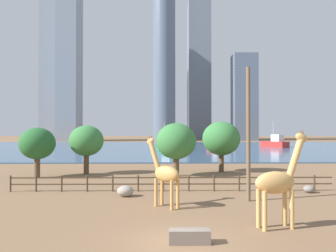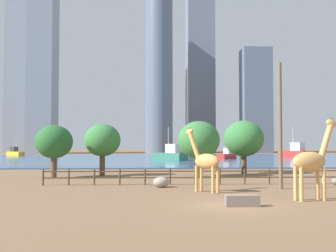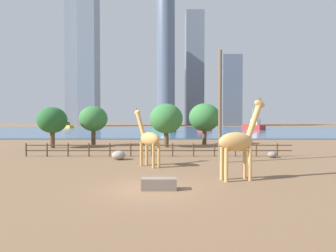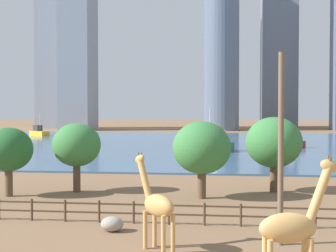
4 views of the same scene
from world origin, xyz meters
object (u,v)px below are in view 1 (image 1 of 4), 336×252
at_px(feeding_trough, 190,236).
at_px(boat_ferry, 216,146).
at_px(boulder_near_fence, 309,189).
at_px(boat_tug, 275,143).
at_px(tree_left_large, 37,144).
at_px(tree_center_broad, 221,139).
at_px(giraffe_tall, 278,182).
at_px(giraffe_companion, 165,173).
at_px(utility_pole, 248,134).
at_px(tree_right_tall, 176,141).
at_px(tree_left_small, 86,141).
at_px(boulder_by_pole, 125,191).
at_px(boat_barge, 166,146).
at_px(boat_sailboat, 43,142).

bearing_deg(feeding_trough, boat_ferry, 79.99).
height_order(boulder_near_fence, boat_tug, boat_tug).
distance_m(tree_left_large, tree_center_broad, 20.64).
bearing_deg(giraffe_tall, boat_ferry, 70.21).
bearing_deg(giraffe_companion, tree_left_large, -0.44).
distance_m(utility_pole, tree_right_tall, 13.37).
relative_size(giraffe_companion, tree_left_small, 0.83).
height_order(boulder_by_pole, tree_left_large, tree_left_large).
xyz_separation_m(boulder_near_fence, boulder_by_pole, (-14.36, -1.26, 0.11)).
xyz_separation_m(giraffe_tall, boat_barge, (-5.21, 59.42, -1.02)).
distance_m(tree_left_large, tree_left_small, 5.24).
relative_size(giraffe_tall, tree_right_tall, 0.87).
relative_size(tree_left_large, boat_barge, 0.74).
bearing_deg(boat_sailboat, boat_ferry, 8.15).
xyz_separation_m(boulder_by_pole, boat_barge, (3.43, 51.43, 0.90)).
distance_m(tree_right_tall, boat_sailboat, 90.30).
distance_m(tree_right_tall, tree_left_small, 10.25).
bearing_deg(utility_pole, giraffe_companion, -164.03).
bearing_deg(tree_center_broad, boat_ferry, 81.77).
height_order(giraffe_tall, giraffe_companion, giraffe_tall).
height_order(boulder_near_fence, boat_sailboat, boat_sailboat).
bearing_deg(boat_ferry, giraffe_tall, 33.16).
height_order(giraffe_tall, feeding_trough, giraffe_tall).
bearing_deg(boat_sailboat, boulder_near_fence, -21.21).
distance_m(boulder_by_pole, tree_left_large, 14.71).
relative_size(feeding_trough, tree_left_small, 0.33).
relative_size(boulder_by_pole, tree_center_broad, 0.21).
relative_size(tree_left_small, boat_barge, 0.77).
distance_m(tree_center_broad, tree_left_small, 15.74).
height_order(boulder_by_pole, tree_left_small, tree_left_small).
bearing_deg(boulder_near_fence, tree_right_tall, 136.62).
height_order(tree_center_broad, tree_right_tall, tree_center_broad).
bearing_deg(boulder_near_fence, feeding_trough, -132.16).
xyz_separation_m(giraffe_tall, tree_left_large, (-19.02, 17.94, 1.22)).
xyz_separation_m(giraffe_companion, tree_left_large, (-13.32, 13.30, 1.39)).
xyz_separation_m(boat_sailboat, boat_tug, (73.68, -21.94, 0.37)).
xyz_separation_m(giraffe_companion, tree_right_tall, (1.28, 14.20, 1.60)).
relative_size(tree_right_tall, boat_barge, 0.81).
xyz_separation_m(tree_right_tall, boat_barge, (-0.79, 40.58, -2.44)).
height_order(giraffe_tall, boat_barge, boat_barge).
bearing_deg(giraffe_tall, boat_sailboat, 102.60).
relative_size(boulder_near_fence, tree_left_large, 0.16).
bearing_deg(boulder_by_pole, giraffe_tall, -42.77).
distance_m(feeding_trough, tree_right_tall, 21.32).
bearing_deg(giraffe_companion, feeding_trough, 143.24).
distance_m(boulder_near_fence, tree_right_tall, 14.37).
distance_m(boat_sailboat, boat_barge, 57.45).
distance_m(boat_tug, boat_barge, 35.32).
height_order(tree_left_large, boat_ferry, tree_left_large).
xyz_separation_m(tree_center_broad, boat_ferry, (6.39, 44.17, -2.93)).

